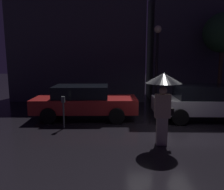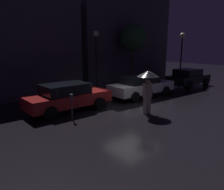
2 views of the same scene
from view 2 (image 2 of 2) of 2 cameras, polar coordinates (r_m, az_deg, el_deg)
ground_plane at (r=12.10m, az=5.10°, el=-2.97°), size 60.00×60.00×0.00m
building_facade_left at (r=15.44m, az=-24.09°, el=11.05°), size 8.09×3.00×6.20m
building_facade_right at (r=19.77m, az=2.51°, el=16.74°), size 8.90×3.00×9.29m
parked_car_red at (r=11.32m, az=-11.45°, el=-0.39°), size 4.42×1.89×1.42m
parked_car_white at (r=14.31m, az=7.66°, el=2.54°), size 4.60×1.87×1.46m
parked_car_black at (r=18.86m, az=19.29°, el=4.40°), size 3.99×1.95×1.44m
pedestrian_with_umbrella at (r=10.49m, az=9.36°, el=3.82°), size 1.05×1.05×2.14m
parking_meter at (r=9.84m, az=-10.46°, el=-2.34°), size 0.12×0.10×1.19m
street_lamp_near at (r=14.96m, az=-4.13°, el=11.03°), size 0.38×0.38×4.23m
street_lamp_far at (r=21.94m, az=17.77°, el=12.12°), size 0.47×0.47×4.43m
street_tree at (r=17.02m, az=5.48°, el=14.58°), size 2.01×2.01×4.87m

